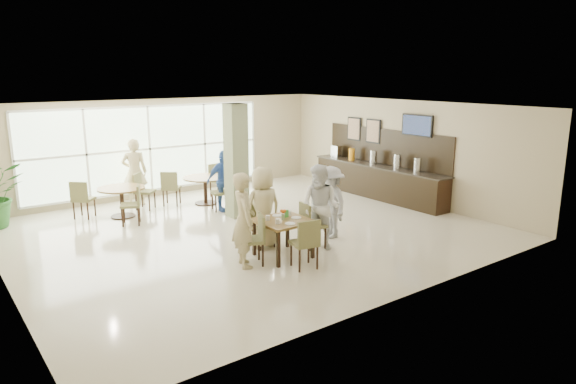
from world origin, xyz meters
TOP-DOWN VIEW (x-y plane):
  - ground at (0.00, 0.00)m, footprint 10.00×10.00m
  - room_shell at (0.00, 0.00)m, footprint 10.00×10.00m
  - window_bank at (-0.50, 4.46)m, footprint 7.00×0.04m
  - column at (0.40, 1.20)m, footprint 0.45×0.45m
  - main_table at (-0.39, -1.83)m, footprint 0.97×0.97m
  - round_table_left at (-1.93, 2.87)m, footprint 1.15×1.15m
  - round_table_right at (0.36, 2.81)m, footprint 1.19×1.19m
  - chairs_main_table at (-0.37, -1.80)m, footprint 2.10×1.92m
  - chairs_table_left at (-1.96, 2.89)m, footprint 2.17×1.87m
  - chairs_table_right at (0.32, 2.83)m, footprint 2.08×1.87m
  - tabletop_clutter at (-0.38, -1.82)m, footprint 0.68×0.80m
  - buffet_counter at (4.70, 0.51)m, footprint 0.64×4.70m
  - wall_tv at (4.94, -0.60)m, footprint 0.06×1.00m
  - framed_art_a at (4.95, 1.00)m, footprint 0.05×0.55m
  - framed_art_b at (4.95, 1.80)m, footprint 0.05×0.55m
  - teen_left at (-1.26, -1.80)m, footprint 0.59×0.74m
  - teen_far at (-0.37, -1.11)m, footprint 0.83×0.47m
  - teen_right at (0.51, -1.89)m, footprint 0.95×1.04m
  - teen_standing at (1.18, -1.45)m, footprint 0.79×1.12m
  - adult_a at (0.40, 1.87)m, footprint 0.95×0.56m
  - adult_b at (1.26, 2.87)m, footprint 0.77×1.54m
  - adult_standing at (-1.22, 3.82)m, footprint 0.78×0.65m

SIDE VIEW (x-z plane):
  - ground at x=0.00m, z-range 0.00..0.00m
  - chairs_main_table at x=-0.37m, z-range 0.00..0.95m
  - chairs_table_left at x=-1.96m, z-range 0.00..0.95m
  - chairs_table_right at x=0.32m, z-range 0.00..0.95m
  - buffet_counter at x=4.70m, z-range -0.42..1.53m
  - round_table_left at x=-1.93m, z-range 0.21..0.96m
  - round_table_right at x=0.36m, z-range 0.22..0.97m
  - main_table at x=-0.39m, z-range 0.28..1.03m
  - teen_standing at x=1.18m, z-range 0.00..1.57m
  - adult_a at x=0.40m, z-range 0.00..1.59m
  - adult_b at x=1.26m, z-range 0.00..1.60m
  - tabletop_clutter at x=-0.38m, z-range 0.71..0.91m
  - teen_far at x=-0.37m, z-range 0.00..1.68m
  - teen_right at x=0.51m, z-range 0.00..1.74m
  - teen_left at x=-1.26m, z-range 0.00..1.78m
  - adult_standing at x=-1.22m, z-range 0.00..1.82m
  - window_bank at x=-0.50m, z-range -2.10..4.90m
  - column at x=0.40m, z-range 0.00..2.80m
  - room_shell at x=0.00m, z-range -3.30..6.70m
  - framed_art_a at x=4.95m, z-range 1.50..2.20m
  - framed_art_b at x=4.95m, z-range 1.50..2.20m
  - wall_tv at x=4.94m, z-range 1.86..2.44m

